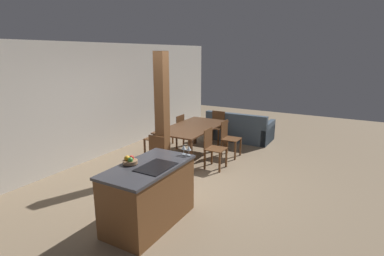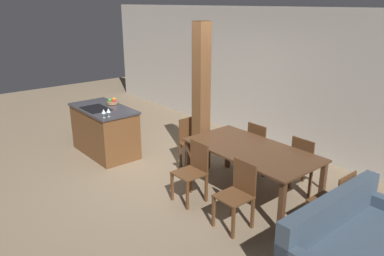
% 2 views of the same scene
% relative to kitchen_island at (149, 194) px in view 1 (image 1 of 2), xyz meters
% --- Properties ---
extents(ground_plane, '(16.00, 16.00, 0.00)m').
position_rel_kitchen_island_xyz_m(ground_plane, '(1.47, 0.24, -0.46)').
color(ground_plane, '#847056').
extents(wall_back, '(11.20, 0.08, 2.70)m').
position_rel_kitchen_island_xyz_m(wall_back, '(1.47, 2.90, 0.89)').
color(wall_back, beige).
rests_on(wall_back, ground_plane).
extents(kitchen_island, '(1.44, 0.77, 0.92)m').
position_rel_kitchen_island_xyz_m(kitchen_island, '(0.00, 0.00, 0.00)').
color(kitchen_island, brown).
rests_on(kitchen_island, ground_plane).
extents(fruit_bowl, '(0.21, 0.21, 0.12)m').
position_rel_kitchen_island_xyz_m(fruit_bowl, '(-0.09, 0.25, 0.51)').
color(fruit_bowl, '#99704C').
rests_on(fruit_bowl, kitchen_island).
extents(wine_glass_near, '(0.08, 0.08, 0.15)m').
position_rel_kitchen_island_xyz_m(wine_glass_near, '(0.64, -0.31, 0.58)').
color(wine_glass_near, silver).
rests_on(wine_glass_near, kitchen_island).
extents(wine_glass_middle, '(0.08, 0.08, 0.15)m').
position_rel_kitchen_island_xyz_m(wine_glass_middle, '(0.64, -0.22, 0.58)').
color(wine_glass_middle, silver).
rests_on(wine_glass_middle, kitchen_island).
extents(dining_table, '(1.97, 1.04, 0.75)m').
position_rel_kitchen_island_xyz_m(dining_table, '(2.90, 0.88, 0.21)').
color(dining_table, '#51331E').
rests_on(dining_table, ground_plane).
extents(dining_chair_near_left, '(0.40, 0.40, 0.87)m').
position_rel_kitchen_island_xyz_m(dining_chair_near_left, '(2.45, 0.14, 0.01)').
color(dining_chair_near_left, brown).
rests_on(dining_chair_near_left, ground_plane).
extents(dining_chair_near_right, '(0.40, 0.40, 0.87)m').
position_rel_kitchen_island_xyz_m(dining_chair_near_right, '(3.34, 0.14, 0.01)').
color(dining_chair_near_right, brown).
rests_on(dining_chair_near_right, ground_plane).
extents(dining_chair_far_left, '(0.40, 0.40, 0.87)m').
position_rel_kitchen_island_xyz_m(dining_chair_far_left, '(2.45, 1.63, 0.01)').
color(dining_chair_far_left, brown).
rests_on(dining_chair_far_left, ground_plane).
extents(dining_chair_far_right, '(0.40, 0.40, 0.87)m').
position_rel_kitchen_island_xyz_m(dining_chair_far_right, '(3.34, 1.63, 0.01)').
color(dining_chair_far_right, brown).
rests_on(dining_chair_far_right, ground_plane).
extents(dining_chair_head_end, '(0.40, 0.40, 0.87)m').
position_rel_kitchen_island_xyz_m(dining_chair_head_end, '(1.54, 0.88, 0.01)').
color(dining_chair_head_end, brown).
rests_on(dining_chair_head_end, ground_plane).
extents(dining_chair_foot_end, '(0.40, 0.40, 0.87)m').
position_rel_kitchen_island_xyz_m(dining_chair_foot_end, '(4.25, 0.88, 0.01)').
color(dining_chair_foot_end, brown).
rests_on(dining_chair_foot_end, ground_plane).
extents(couch, '(0.97, 1.79, 0.83)m').
position_rel_kitchen_island_xyz_m(couch, '(4.84, 0.41, -0.18)').
color(couch, '#3D4C5B').
rests_on(couch, ground_plane).
extents(timber_post, '(0.22, 0.22, 2.51)m').
position_rel_kitchen_island_xyz_m(timber_post, '(1.71, 0.94, 0.79)').
color(timber_post, brown).
rests_on(timber_post, ground_plane).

